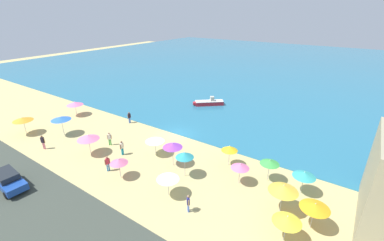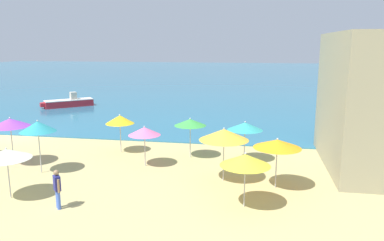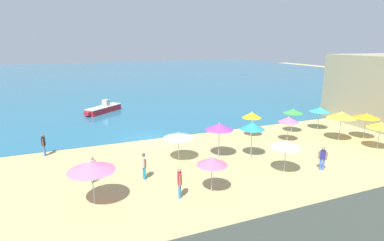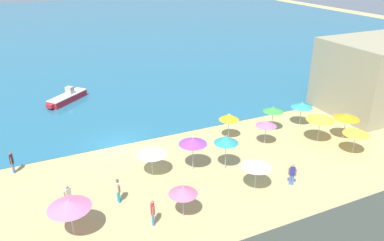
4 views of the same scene
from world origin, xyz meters
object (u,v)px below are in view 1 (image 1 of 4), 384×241
object	(u,v)px
beach_umbrella_5	(315,206)
skiff_nearshore	(209,103)
beach_umbrella_1	(304,174)
beach_umbrella_2	(240,166)
beach_umbrella_14	(155,140)
bather_5	(43,141)
beach_umbrella_3	(230,148)
beach_umbrella_0	(270,162)
beach_umbrella_10	(61,118)
beach_umbrella_7	(168,177)
beach_umbrella_6	(173,145)
bather_0	(129,117)
bather_2	(109,138)
beach_umbrella_12	(185,155)
bather_1	(122,147)
beach_umbrella_11	(284,188)
parked_car_1	(8,179)
beach_umbrella_15	(75,103)
bather_3	(107,163)
bather_4	(188,202)
beach_umbrella_13	(23,119)
beach_umbrella_8	(88,137)
beach_umbrella_9	(119,161)
beach_umbrella_4	(287,219)

from	to	relation	value
beach_umbrella_5	skiff_nearshore	bearing A→B (deg)	136.76
beach_umbrella_1	beach_umbrella_2	bearing A→B (deg)	-160.68
beach_umbrella_14	bather_5	distance (m)	13.44
beach_umbrella_3	skiff_nearshore	bearing A→B (deg)	127.22
beach_umbrella_3	skiff_nearshore	xyz separation A→B (m)	(-11.31, 14.89, -1.55)
beach_umbrella_1	beach_umbrella_5	size ratio (longest dim) A/B	0.97
beach_umbrella_0	beach_umbrella_1	distance (m)	3.11
beach_umbrella_1	beach_umbrella_10	size ratio (longest dim) A/B	0.88
beach_umbrella_5	beach_umbrella_7	world-z (taller)	beach_umbrella_5
beach_umbrella_5	beach_umbrella_6	size ratio (longest dim) A/B	0.89
bather_0	bather_2	xyz separation A→B (m)	(3.04, -6.03, 0.02)
beach_umbrella_12	bather_1	world-z (taller)	beach_umbrella_12
beach_umbrella_11	parked_car_1	size ratio (longest dim) A/B	0.56
beach_umbrella_11	bather_0	world-z (taller)	beach_umbrella_11
beach_umbrella_15	bather_3	world-z (taller)	beach_umbrella_15
beach_umbrella_2	bather_4	size ratio (longest dim) A/B	1.37
bather_1	bather_5	distance (m)	9.69
beach_umbrella_1	bather_0	size ratio (longest dim) A/B	1.35
beach_umbrella_7	skiff_nearshore	size ratio (longest dim) A/B	0.48
beach_umbrella_5	beach_umbrella_13	xyz separation A→B (m)	(-34.67, -4.23, 0.05)
beach_umbrella_2	bather_0	world-z (taller)	beach_umbrella_2
beach_umbrella_15	bather_5	bearing A→B (deg)	-52.53
beach_umbrella_13	skiff_nearshore	distance (m)	27.45
beach_umbrella_3	beach_umbrella_12	world-z (taller)	beach_umbrella_12
beach_umbrella_8	beach_umbrella_9	size ratio (longest dim) A/B	1.14
beach_umbrella_13	bather_5	distance (m)	6.22
beach_umbrella_13	bather_2	world-z (taller)	beach_umbrella_13
bather_0	parked_car_1	bearing A→B (deg)	-83.63
beach_umbrella_12	parked_car_1	bearing A→B (deg)	-139.49
beach_umbrella_5	bather_2	world-z (taller)	beach_umbrella_5
bather_0	bather_4	xyz separation A→B (m)	(17.37, -9.84, -0.04)
bather_0	bather_5	size ratio (longest dim) A/B	0.94
beach_umbrella_2	beach_umbrella_8	world-z (taller)	beach_umbrella_8
beach_umbrella_13	bather_0	distance (m)	13.51
beach_umbrella_11	bather_1	bearing A→B (deg)	-176.27
bather_0	beach_umbrella_8	bearing A→B (deg)	-71.59
bather_5	parked_car_1	bearing A→B (deg)	-51.27
beach_umbrella_9	bather_4	xyz separation A→B (m)	(8.16, -0.02, -0.97)
bather_2	beach_umbrella_3	bearing A→B (deg)	16.76
beach_umbrella_10	beach_umbrella_12	world-z (taller)	beach_umbrella_12
beach_umbrella_8	beach_umbrella_4	bearing A→B (deg)	0.78
parked_car_1	beach_umbrella_15	bearing A→B (deg)	127.98
beach_umbrella_6	bather_1	size ratio (longest dim) A/B	1.53
parked_car_1	beach_umbrella_13	bearing A→B (deg)	148.86
beach_umbrella_1	bather_3	size ratio (longest dim) A/B	1.34
beach_umbrella_11	beach_umbrella_15	xyz separation A→B (m)	(-32.67, 2.99, -0.34)
beach_umbrella_8	beach_umbrella_9	xyz separation A→B (m)	(6.33, -1.14, -0.27)
beach_umbrella_9	bather_4	world-z (taller)	beach_umbrella_9
beach_umbrella_13	bather_2	xyz separation A→B (m)	(11.72, 4.25, -1.16)
beach_umbrella_14	beach_umbrella_0	bearing A→B (deg)	11.14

